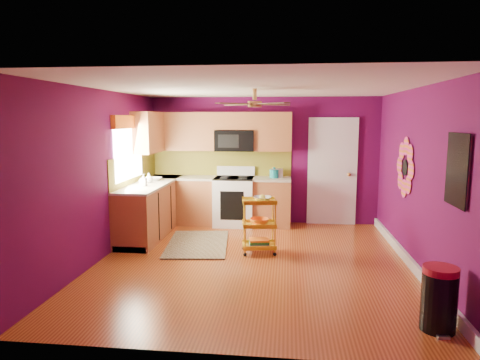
# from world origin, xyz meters

# --- Properties ---
(ground) EXTENTS (5.00, 5.00, 0.00)m
(ground) POSITION_xyz_m (0.00, 0.00, 0.00)
(ground) COLOR brown
(ground) RESTS_ON ground
(room_envelope) EXTENTS (4.54, 5.04, 2.52)m
(room_envelope) POSITION_xyz_m (0.03, 0.00, 1.63)
(room_envelope) COLOR #540942
(room_envelope) RESTS_ON ground
(lower_cabinets) EXTENTS (2.81, 2.31, 0.94)m
(lower_cabinets) POSITION_xyz_m (-1.35, 1.82, 0.43)
(lower_cabinets) COLOR brown
(lower_cabinets) RESTS_ON ground
(electric_range) EXTENTS (0.76, 0.66, 1.13)m
(electric_range) POSITION_xyz_m (-0.55, 2.17, 0.48)
(electric_range) COLOR white
(electric_range) RESTS_ON ground
(upper_cabinetry) EXTENTS (2.80, 2.30, 1.26)m
(upper_cabinetry) POSITION_xyz_m (-1.24, 2.17, 1.80)
(upper_cabinetry) COLOR brown
(upper_cabinetry) RESTS_ON ground
(left_window) EXTENTS (0.08, 1.35, 1.08)m
(left_window) POSITION_xyz_m (-2.22, 1.05, 1.74)
(left_window) COLOR white
(left_window) RESTS_ON ground
(panel_door) EXTENTS (0.95, 0.11, 2.15)m
(panel_door) POSITION_xyz_m (1.35, 2.47, 1.02)
(panel_door) COLOR white
(panel_door) RESTS_ON ground
(right_wall_art) EXTENTS (0.04, 2.74, 1.04)m
(right_wall_art) POSITION_xyz_m (2.23, -0.34, 1.44)
(right_wall_art) COLOR black
(right_wall_art) RESTS_ON ground
(ceiling_fan) EXTENTS (1.01, 1.01, 0.26)m
(ceiling_fan) POSITION_xyz_m (0.00, 0.20, 2.29)
(ceiling_fan) COLOR #BF8C3F
(ceiling_fan) RESTS_ON ground
(shag_rug) EXTENTS (1.13, 1.68, 0.02)m
(shag_rug) POSITION_xyz_m (-0.99, 0.77, 0.01)
(shag_rug) COLOR black
(shag_rug) RESTS_ON ground
(rolling_cart) EXTENTS (0.56, 0.45, 0.93)m
(rolling_cart) POSITION_xyz_m (0.07, 0.44, 0.48)
(rolling_cart) COLOR gold
(rolling_cart) RESTS_ON ground
(trash_can) EXTENTS (0.38, 0.39, 0.65)m
(trash_can) POSITION_xyz_m (1.98, -1.82, 0.32)
(trash_can) COLOR black
(trash_can) RESTS_ON ground
(teal_kettle) EXTENTS (0.18, 0.18, 0.21)m
(teal_kettle) POSITION_xyz_m (0.23, 2.23, 1.02)
(teal_kettle) COLOR #127F87
(teal_kettle) RESTS_ON lower_cabinets
(toaster) EXTENTS (0.22, 0.15, 0.18)m
(toaster) POSITION_xyz_m (0.28, 2.27, 1.03)
(toaster) COLOR beige
(toaster) RESTS_ON lower_cabinets
(soap_bottle_a) EXTENTS (0.09, 0.10, 0.21)m
(soap_bottle_a) POSITION_xyz_m (-1.94, 0.93, 1.04)
(soap_bottle_a) COLOR #EA3F72
(soap_bottle_a) RESTS_ON lower_cabinets
(soap_bottle_b) EXTENTS (0.14, 0.14, 0.18)m
(soap_bottle_b) POSITION_xyz_m (-1.97, 1.31, 1.03)
(soap_bottle_b) COLOR white
(soap_bottle_b) RESTS_ON lower_cabinets
(counter_dish) EXTENTS (0.23, 0.23, 0.06)m
(counter_dish) POSITION_xyz_m (-1.95, 1.63, 0.97)
(counter_dish) COLOR white
(counter_dish) RESTS_ON lower_cabinets
(counter_cup) EXTENTS (0.13, 0.13, 0.10)m
(counter_cup) POSITION_xyz_m (-1.98, 1.02, 0.99)
(counter_cup) COLOR white
(counter_cup) RESTS_ON lower_cabinets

